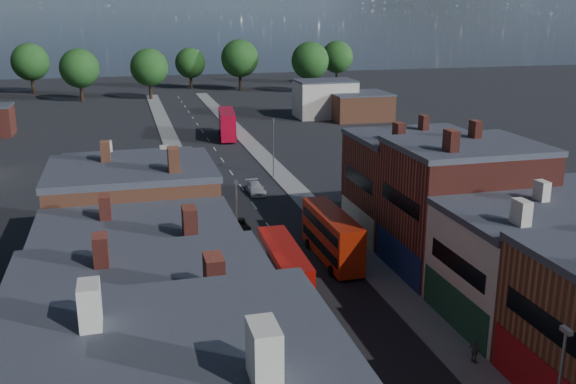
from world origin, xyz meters
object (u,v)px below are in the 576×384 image
bus_2 (227,124)px  ped_3 (475,351)px  bus_1 (332,235)px  car_3 (255,188)px  bus_0 (284,271)px  car_2 (239,225)px

bus_2 → ped_3: 78.31m
bus_1 → car_3: bus_1 is taller
bus_1 → ped_3: 19.83m
bus_0 → bus_1: (6.23, 6.74, 0.09)m
car_3 → ped_3: 43.20m
bus_1 → car_3: (-2.30, 23.36, -1.80)m
bus_0 → ped_3: bus_0 is taller
bus_2 → ped_3: bus_2 is taller
car_2 → car_3: car_3 is taller
bus_1 → bus_2: bearing=88.9°
bus_2 → car_2: bearing=-91.1°
bus_1 → bus_0: bearing=-133.9°
bus_0 → ped_3: size_ratio=6.26×
bus_1 → bus_2: size_ratio=0.92×
ped_3 → bus_1: bearing=-13.3°
ped_3 → car_2: bearing=-4.4°
bus_0 → car_2: bus_0 is taller
car_3 → bus_1: bearing=-85.2°
ped_3 → bus_2: bearing=-20.8°
bus_2 → car_2: 49.05m
car_2 → ped_3: bearing=-72.9°
bus_0 → car_2: (-0.54, 16.96, -1.84)m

